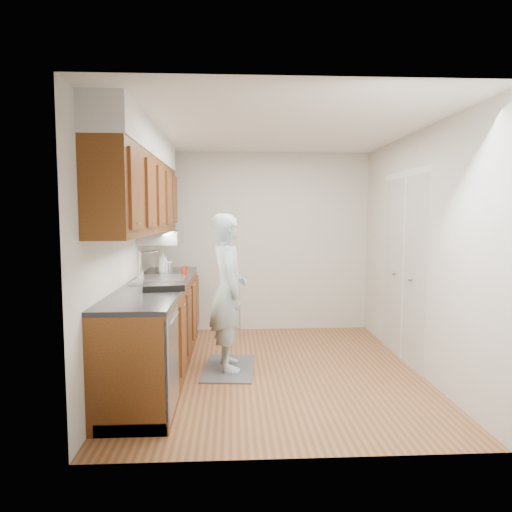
{
  "coord_description": "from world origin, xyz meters",
  "views": [
    {
      "loc": [
        -0.42,
        -4.66,
        1.64
      ],
      "look_at": [
        -0.17,
        0.25,
        1.19
      ],
      "focal_mm": 32.0,
      "sensor_mm": 36.0,
      "label": 1
    }
  ],
  "objects": [
    {
      "name": "ceiling",
      "position": [
        0.0,
        0.0,
        2.5
      ],
      "size": [
        3.5,
        3.5,
        0.0
      ],
      "primitive_type": "plane",
      "rotation": [
        3.14,
        0.0,
        0.0
      ],
      "color": "white",
      "rests_on": "wall_left"
    },
    {
      "name": "soap_bottle_b",
      "position": [
        -1.21,
        0.77,
        1.05
      ],
      "size": [
        0.14,
        0.14,
        0.21
      ],
      "primitive_type": "imported",
      "rotation": [
        0.0,
        0.0,
        -0.64
      ],
      "color": "white",
      "rests_on": "counter"
    },
    {
      "name": "floor_mat",
      "position": [
        -0.47,
        0.06,
        0.01
      ],
      "size": [
        0.59,
        0.92,
        0.02
      ],
      "primitive_type": "cube",
      "rotation": [
        0.0,
        0.0,
        -0.08
      ],
      "color": "#5D5D60",
      "rests_on": "floor"
    },
    {
      "name": "floor",
      "position": [
        0.0,
        0.0,
        0.0
      ],
      "size": [
        3.5,
        3.5,
        0.0
      ],
      "primitive_type": "plane",
      "color": "#965D39",
      "rests_on": "ground"
    },
    {
      "name": "wall_back",
      "position": [
        0.0,
        1.75,
        1.25
      ],
      "size": [
        3.0,
        0.02,
        2.5
      ],
      "primitive_type": "cube",
      "color": "beige",
      "rests_on": "floor"
    },
    {
      "name": "upper_cabinets",
      "position": [
        -1.33,
        0.05,
        1.95
      ],
      "size": [
        0.47,
        2.8,
        1.21
      ],
      "color": "brown",
      "rests_on": "wall_left"
    },
    {
      "name": "dish_rack",
      "position": [
        -1.06,
        -0.42,
        0.97
      ],
      "size": [
        0.42,
        0.37,
        0.06
      ],
      "primitive_type": "cube",
      "rotation": [
        0.0,
        0.0,
        0.16
      ],
      "color": "black",
      "rests_on": "counter"
    },
    {
      "name": "closet_door",
      "position": [
        1.49,
        0.3,
        1.02
      ],
      "size": [
        0.02,
        1.22,
        2.05
      ],
      "primitive_type": "cube",
      "color": "silver",
      "rests_on": "wall_right"
    },
    {
      "name": "steel_can",
      "position": [
        -1.17,
        0.75,
        1.0
      ],
      "size": [
        0.08,
        0.08,
        0.12
      ],
      "primitive_type": "cylinder",
      "rotation": [
        0.0,
        0.0,
        0.17
      ],
      "color": "#A5A5AA",
      "rests_on": "counter"
    },
    {
      "name": "person",
      "position": [
        -0.47,
        0.06,
        0.94
      ],
      "size": [
        0.53,
        0.71,
        1.85
      ],
      "primitive_type": "imported",
      "rotation": [
        0.0,
        0.0,
        1.72
      ],
      "color": "#AAC6CF",
      "rests_on": "floor_mat"
    },
    {
      "name": "wall_right",
      "position": [
        1.5,
        0.0,
        1.25
      ],
      "size": [
        0.02,
        3.5,
        2.5
      ],
      "primitive_type": "cube",
      "color": "beige",
      "rests_on": "floor"
    },
    {
      "name": "counter",
      "position": [
        -1.2,
        -0.0,
        0.49
      ],
      "size": [
        0.64,
        2.8,
        1.3
      ],
      "color": "brown",
      "rests_on": "floor"
    },
    {
      "name": "soap_bottle_a",
      "position": [
        -1.24,
        0.76,
        1.07
      ],
      "size": [
        0.11,
        0.11,
        0.27
      ],
      "primitive_type": "imported",
      "rotation": [
        0.0,
        0.0,
        -0.07
      ],
      "color": "white",
      "rests_on": "counter"
    },
    {
      "name": "wall_left",
      "position": [
        -1.5,
        0.0,
        1.25
      ],
      "size": [
        0.02,
        3.5,
        2.5
      ],
      "primitive_type": "cube",
      "color": "beige",
      "rests_on": "floor"
    },
    {
      "name": "soda_can",
      "position": [
        -0.97,
        0.53,
        1.0
      ],
      "size": [
        0.07,
        0.07,
        0.11
      ],
      "primitive_type": "cylinder",
      "rotation": [
        0.0,
        0.0,
        -0.07
      ],
      "color": "#A12B1B",
      "rests_on": "counter"
    }
  ]
}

